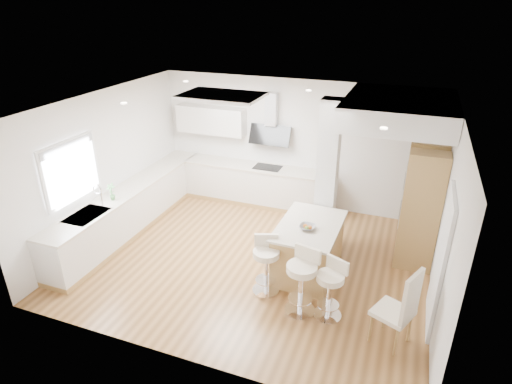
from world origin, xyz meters
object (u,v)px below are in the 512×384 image
at_px(bar_stool_a, 266,262).
at_px(bar_stool_c, 330,286).
at_px(bar_stool_b, 302,278).
at_px(peninsula, 308,248).
at_px(dining_chair, 402,307).

relative_size(bar_stool_a, bar_stool_c, 1.03).
distance_m(bar_stool_b, bar_stool_c, 0.42).
bearing_deg(bar_stool_a, peninsula, 38.30).
distance_m(peninsula, bar_stool_c, 1.16).
bearing_deg(bar_stool_c, bar_stool_a, -167.97).
height_order(peninsula, bar_stool_b, bar_stool_b).
xyz_separation_m(bar_stool_a, bar_stool_c, (1.07, -0.24, -0.02)).
relative_size(bar_stool_a, dining_chair, 0.80).
relative_size(bar_stool_b, bar_stool_c, 1.12).
distance_m(peninsula, dining_chair, 2.02).
height_order(bar_stool_c, dining_chair, dining_chair).
bearing_deg(bar_stool_c, dining_chair, 9.73).
distance_m(peninsula, bar_stool_b, 1.06).
height_order(bar_stool_a, bar_stool_c, bar_stool_a).
xyz_separation_m(peninsula, bar_stool_b, (0.16, -1.04, 0.13)).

